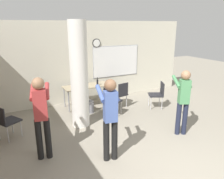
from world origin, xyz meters
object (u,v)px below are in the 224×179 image
object	(u,v)px
person_playing_front	(110,114)
person_playing_side	(183,97)
folding_table	(87,87)
chair_by_left_wall	(6,120)
bottle_on_table	(97,82)
chair_table_front	(111,99)
person_watching_back	(41,112)
chair_table_left	(81,98)
chair_mid_room	(158,93)
chair_table_right	(120,93)

from	to	relation	value
person_playing_front	person_playing_side	size ratio (longest dim) A/B	1.04
folding_table	chair_by_left_wall	distance (m)	2.84
bottle_on_table	person_playing_front	size ratio (longest dim) A/B	0.16
chair_table_front	person_playing_front	world-z (taller)	person_playing_front
folding_table	person_playing_front	distance (m)	3.18
chair_table_front	person_watching_back	world-z (taller)	person_watching_back
chair_table_left	chair_mid_room	bearing A→B (deg)	-14.71
folding_table	chair_by_left_wall	size ratio (longest dim) A/B	1.81
chair_table_right	person_watching_back	xyz separation A→B (m)	(-2.79, -1.76, 0.51)
folding_table	chair_table_left	size ratio (longest dim) A/B	1.81
chair_table_left	person_watching_back	bearing A→B (deg)	-128.34
chair_by_left_wall	person_playing_side	bearing A→B (deg)	-23.04
chair_table_front	chair_mid_room	distance (m)	1.64
person_playing_side	folding_table	bearing A→B (deg)	115.44
folding_table	bottle_on_table	size ratio (longest dim) A/B	5.87
chair_by_left_wall	person_playing_front	bearing A→B (deg)	-44.74
chair_mid_room	person_watching_back	world-z (taller)	person_watching_back
bottle_on_table	chair_by_left_wall	size ratio (longest dim) A/B	0.31
person_playing_front	person_watching_back	xyz separation A→B (m)	(-1.19, 0.66, 0.01)
person_playing_front	person_watching_back	bearing A→B (deg)	150.97
chair_table_right	person_playing_side	size ratio (longest dim) A/B	0.53
bottle_on_table	person_watching_back	world-z (taller)	person_watching_back
chair_mid_room	chair_by_left_wall	bearing A→B (deg)	-179.69
chair_table_right	chair_mid_room	distance (m)	1.23
bottle_on_table	person_playing_side	world-z (taller)	person_playing_side
folding_table	bottle_on_table	bearing A→B (deg)	-20.09
person_playing_front	person_watching_back	world-z (taller)	person_watching_back
folding_table	person_watching_back	distance (m)	3.09
chair_by_left_wall	chair_mid_room	distance (m)	4.54
chair_table_right	chair_table_left	size ratio (longest dim) A/B	1.00
bottle_on_table	person_watching_back	bearing A→B (deg)	-133.75
folding_table	chair_mid_room	size ratio (longest dim) A/B	1.81
chair_table_left	person_watching_back	xyz separation A→B (m)	(-1.45, -1.83, 0.51)
chair_table_right	person_playing_front	size ratio (longest dim) A/B	0.51
chair_mid_room	person_playing_front	xyz separation A→B (m)	(-2.69, -1.86, 0.49)
chair_by_left_wall	chair_table_left	xyz separation A→B (m)	(2.11, 0.66, 0.00)
folding_table	person_watching_back	bearing A→B (deg)	-127.93
person_playing_front	chair_table_right	bearing A→B (deg)	56.66
chair_table_front	chair_mid_room	bearing A→B (deg)	-7.08
folding_table	chair_table_front	bearing A→B (deg)	-70.00
chair_mid_room	chair_table_left	bearing A→B (deg)	165.29
chair_table_left	chair_table_front	bearing A→B (deg)	-28.42
bottle_on_table	person_playing_front	world-z (taller)	person_playing_front
chair_table_left	person_playing_front	size ratio (longest dim) A/B	0.51
bottle_on_table	chair_mid_room	bearing A→B (deg)	-33.40
person_watching_back	chair_by_left_wall	bearing A→B (deg)	119.27
bottle_on_table	person_playing_side	size ratio (longest dim) A/B	0.16
folding_table	chair_table_right	bearing A→B (deg)	-36.11
chair_table_front	chair_table_right	bearing A→B (deg)	34.36
chair_table_right	person_playing_side	bearing A→B (deg)	-77.87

